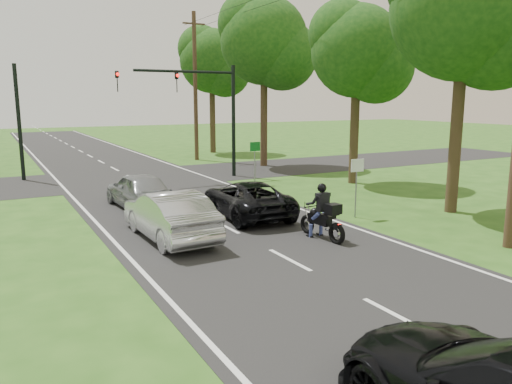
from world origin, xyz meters
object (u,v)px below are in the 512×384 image
Objects in this scene: motorcycle_rider at (323,217)px; silver_suv at (139,190)px; dark_suv at (247,199)px; silver_sedan at (170,215)px; sign_white at (357,174)px; traffic_signal at (201,101)px; sign_green at (255,153)px; utility_pole_far at (195,86)px.

silver_suv is (-3.71, 7.07, 0.03)m from motorcycle_rider.
silver_sedan reaches higher than dark_suv.
sign_white reaches higher than motorcycle_rider.
traffic_signal is at bearing -119.28° from silver_sedan.
sign_green reaches higher than motorcycle_rider.
sign_green reaches higher than silver_suv.
silver_sedan is at bearing 28.67° from dark_suv.
silver_suv is 1.96× the size of sign_white.
sign_green reaches higher than dark_suv.
sign_white is at bearing -94.51° from utility_pole_far.
motorcycle_rider is 21.62m from utility_pole_far.
traffic_signal is 8.55m from utility_pole_far.
dark_suv is (-0.66, 3.77, -0.03)m from motorcycle_rider.
dark_suv is 4.04m from sign_white.
traffic_signal is (5.06, 5.68, 3.42)m from silver_suv.
sign_green is at bearing -96.73° from utility_pole_far.
traffic_signal reaches higher than silver_suv.
silver_sedan is 6.88m from sign_white.
motorcycle_rider is at bearing -147.48° from sign_white.
utility_pole_far is 4.71× the size of sign_white.
sign_green is at bearing -134.97° from silver_sedan.
motorcycle_rider is 0.44× the size of dark_suv.
dark_suv is at bearing 95.34° from motorcycle_rider.
silver_sedan is at bearing 81.99° from silver_suv.
silver_suv is 8.40m from sign_white.
silver_sedan is 0.71× the size of traffic_signal.
traffic_signal reaches higher than motorcycle_rider.
dark_suv is at bearing -102.57° from traffic_signal.
motorcycle_rider is at bearing 104.51° from dark_suv.
dark_suv is 2.19× the size of sign_green.
traffic_signal is 3.00× the size of sign_green.
sign_white is 1.00× the size of sign_green.
dark_suv is 1.12× the size of silver_suv.
silver_suv is 7.19m from sign_green.
sign_green is at bearing 88.57° from sign_white.
traffic_signal is at bearing 97.05° from sign_white.
traffic_signal reaches higher than sign_green.
sign_white is (6.42, -5.34, 0.88)m from silver_suv.
silver_suv is 0.42× the size of utility_pole_far.
silver_suv is at bearing 140.25° from sign_white.
dark_suv is 0.73× the size of traffic_signal.
silver_sedan is 10.30m from sign_green.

